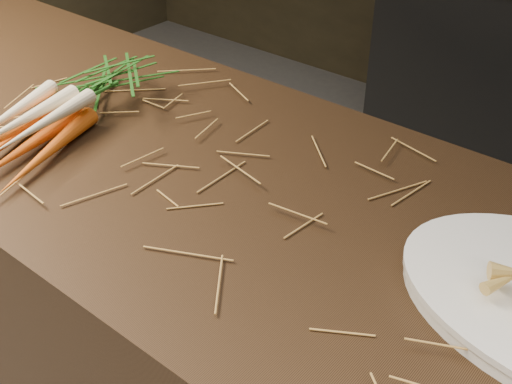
% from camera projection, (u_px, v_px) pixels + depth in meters
% --- Properties ---
extents(main_counter, '(2.40, 0.70, 0.90)m').
position_uv_depth(main_counter, '(223.00, 351.00, 1.36)').
color(main_counter, black).
rests_on(main_counter, ground).
extents(straw_bedding, '(1.40, 0.60, 0.02)m').
position_uv_depth(straw_bedding, '(216.00, 168.00, 1.10)').
color(straw_bedding, '#A27232').
rests_on(straw_bedding, main_counter).
extents(root_veg_bunch, '(0.29, 0.53, 0.10)m').
position_uv_depth(root_veg_bunch, '(78.00, 97.00, 1.24)').
color(root_veg_bunch, '#BF4608').
rests_on(root_veg_bunch, main_counter).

